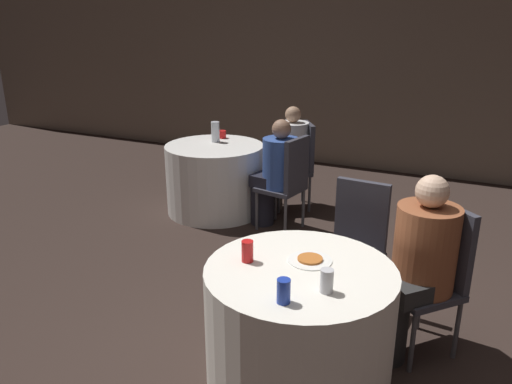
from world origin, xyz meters
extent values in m
plane|color=#332621|center=(0.00, 0.00, 0.00)|extent=(16.00, 16.00, 0.00)
cube|color=#7A6B5B|center=(0.00, 4.50, 1.40)|extent=(16.00, 0.06, 2.80)
cylinder|color=white|center=(0.07, -0.13, 0.37)|extent=(1.05, 1.05, 0.75)
cylinder|color=white|center=(-1.76, 2.09, 0.37)|extent=(1.06, 1.06, 0.75)
cube|color=#383842|center=(0.13, 0.71, 0.43)|extent=(0.43, 0.43, 0.04)
cube|color=#383842|center=(0.15, 0.89, 0.70)|extent=(0.38, 0.08, 0.51)
cylinder|color=#4C4C51|center=(0.29, 0.53, 0.20)|extent=(0.03, 0.03, 0.41)
cylinder|color=#4C4C51|center=(-0.05, 0.55, 0.20)|extent=(0.03, 0.03, 0.41)
cylinder|color=#4C4C51|center=(0.31, 0.87, 0.20)|extent=(0.03, 0.03, 0.41)
cylinder|color=#4C4C51|center=(-0.02, 0.89, 0.20)|extent=(0.03, 0.03, 0.41)
cube|color=#383842|center=(0.63, 0.50, 0.43)|extent=(0.56, 0.56, 0.04)
cube|color=#383842|center=(0.75, 0.63, 0.70)|extent=(0.32, 0.29, 0.51)
cylinder|color=#4C4C51|center=(0.65, 0.26, 0.20)|extent=(0.03, 0.03, 0.41)
cylinder|color=#4C4C51|center=(0.39, 0.49, 0.20)|extent=(0.03, 0.03, 0.41)
cylinder|color=#4C4C51|center=(0.87, 0.51, 0.20)|extent=(0.03, 0.03, 0.41)
cylinder|color=#4C4C51|center=(0.62, 0.74, 0.20)|extent=(0.03, 0.03, 0.41)
cube|color=#383842|center=(-0.92, 1.94, 0.43)|extent=(0.46, 0.46, 0.04)
cube|color=#383842|center=(-0.74, 1.91, 0.70)|extent=(0.12, 0.38, 0.51)
cylinder|color=#4C4C51|center=(-1.12, 1.81, 0.20)|extent=(0.03, 0.03, 0.41)
cylinder|color=#4C4C51|center=(-1.06, 2.14, 0.20)|extent=(0.03, 0.03, 0.41)
cylinder|color=#4C4C51|center=(-0.78, 1.75, 0.20)|extent=(0.03, 0.03, 0.41)
cylinder|color=#4C4C51|center=(-0.73, 2.08, 0.20)|extent=(0.03, 0.03, 0.41)
cube|color=#383842|center=(-1.05, 2.56, 0.43)|extent=(0.55, 0.55, 0.04)
cube|color=#383842|center=(-0.90, 2.65, 0.70)|extent=(0.25, 0.35, 0.51)
cylinder|color=#4C4C51|center=(-1.10, 2.32, 0.20)|extent=(0.03, 0.03, 0.41)
cylinder|color=#4C4C51|center=(-1.28, 2.61, 0.20)|extent=(0.03, 0.03, 0.41)
cylinder|color=#4C4C51|center=(-0.81, 2.51, 0.20)|extent=(0.03, 0.03, 0.41)
cylinder|color=#4C4C51|center=(-1.00, 2.79, 0.20)|extent=(0.03, 0.03, 0.41)
cylinder|color=black|center=(-1.14, 1.98, 0.22)|extent=(0.24, 0.24, 0.45)
cube|color=black|center=(-1.03, 1.96, 0.50)|extent=(0.37, 0.39, 0.12)
cylinder|color=#33519E|center=(-0.92, 1.94, 0.69)|extent=(0.36, 0.36, 0.49)
sphere|color=#997056|center=(-0.92, 1.94, 1.03)|extent=(0.19, 0.19, 0.19)
cylinder|color=#4C4238|center=(-1.23, 2.44, 0.22)|extent=(0.24, 0.24, 0.45)
cube|color=#4C4238|center=(-1.14, 2.50, 0.50)|extent=(0.45, 0.45, 0.12)
cylinder|color=white|center=(-1.05, 2.56, 0.71)|extent=(0.35, 0.35, 0.52)
sphere|color=tan|center=(-1.05, 2.56, 1.06)|extent=(0.17, 0.17, 0.17)
cylinder|color=#282828|center=(0.49, 0.34, 0.22)|extent=(0.24, 0.24, 0.45)
cube|color=#282828|center=(0.56, 0.42, 0.50)|extent=(0.48, 0.48, 0.12)
cylinder|color=brown|center=(0.63, 0.50, 0.71)|extent=(0.38, 0.38, 0.53)
sphere|color=#DBB293|center=(0.63, 0.50, 1.08)|extent=(0.19, 0.19, 0.19)
cylinder|color=white|center=(0.08, -0.02, 0.75)|extent=(0.25, 0.25, 0.01)
cylinder|color=#BC6628|center=(0.08, -0.02, 0.76)|extent=(0.14, 0.14, 0.01)
cylinder|color=silver|center=(0.27, -0.30, 0.81)|extent=(0.07, 0.07, 0.12)
cylinder|color=red|center=(-0.23, -0.17, 0.81)|extent=(0.07, 0.07, 0.12)
cylinder|color=#1E38A5|center=(0.12, -0.48, 0.81)|extent=(0.07, 0.07, 0.12)
cylinder|color=silver|center=(-1.82, 2.23, 0.86)|extent=(0.09, 0.09, 0.22)
cylinder|color=red|center=(-1.85, 2.42, 0.79)|extent=(0.09, 0.09, 0.09)
camera|label=1|loc=(0.89, -2.39, 2.02)|focal=35.00mm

